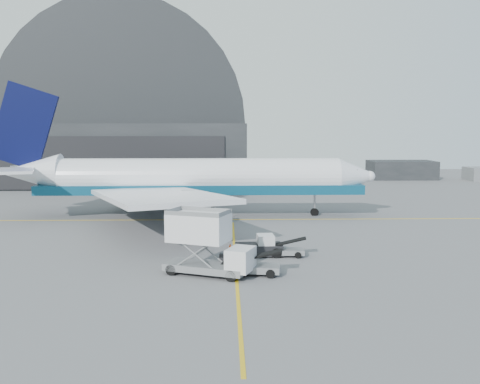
{
  "coord_description": "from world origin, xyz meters",
  "views": [
    {
      "loc": [
        -0.76,
        -44.74,
        11.19
      ],
      "look_at": [
        0.7,
        10.97,
        4.5
      ],
      "focal_mm": 40.0,
      "sensor_mm": 36.0,
      "label": 1
    }
  ],
  "objects_px": {
    "pushback_tug": "(260,248)",
    "belt_loader_b": "(280,250)",
    "airliner": "(185,179)",
    "belt_loader_a": "(247,266)",
    "catering_truck": "(206,244)"
  },
  "relations": [
    {
      "from": "airliner",
      "to": "belt_loader_a",
      "type": "relative_size",
      "value": 9.06
    },
    {
      "from": "airliner",
      "to": "catering_truck",
      "type": "relative_size",
      "value": 6.7
    },
    {
      "from": "pushback_tug",
      "to": "belt_loader_b",
      "type": "distance_m",
      "value": 1.73
    },
    {
      "from": "catering_truck",
      "to": "belt_loader_b",
      "type": "distance_m",
      "value": 8.66
    },
    {
      "from": "airliner",
      "to": "pushback_tug",
      "type": "xyz_separation_m",
      "value": [
        8.23,
        -21.36,
        -4.07
      ]
    },
    {
      "from": "pushback_tug",
      "to": "belt_loader_b",
      "type": "xyz_separation_m",
      "value": [
        1.69,
        -0.34,
        -0.18
      ]
    },
    {
      "from": "airliner",
      "to": "catering_truck",
      "type": "distance_m",
      "value": 27.77
    },
    {
      "from": "airliner",
      "to": "belt_loader_b",
      "type": "xyz_separation_m",
      "value": [
        9.92,
        -21.7,
        -4.25
      ]
    },
    {
      "from": "airliner",
      "to": "pushback_tug",
      "type": "relative_size",
      "value": 11.62
    },
    {
      "from": "airliner",
      "to": "pushback_tug",
      "type": "bearing_deg",
      "value": -68.93
    },
    {
      "from": "airliner",
      "to": "belt_loader_a",
      "type": "xyz_separation_m",
      "value": [
        6.84,
        -27.47,
        -4.16
      ]
    },
    {
      "from": "airliner",
      "to": "pushback_tug",
      "type": "height_order",
      "value": "airliner"
    },
    {
      "from": "catering_truck",
      "to": "pushback_tug",
      "type": "height_order",
      "value": "catering_truck"
    },
    {
      "from": "pushback_tug",
      "to": "belt_loader_a",
      "type": "bearing_deg",
      "value": -105.87
    },
    {
      "from": "belt_loader_a",
      "to": "belt_loader_b",
      "type": "height_order",
      "value": "belt_loader_a"
    }
  ]
}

